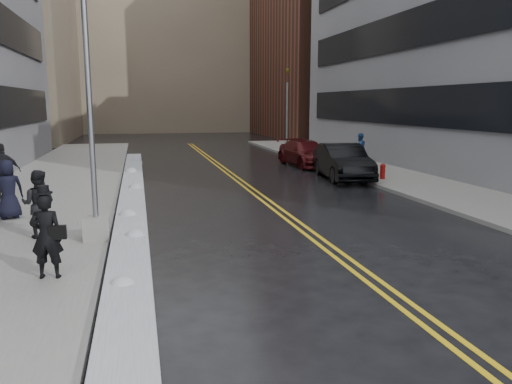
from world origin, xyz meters
TOP-DOWN VIEW (x-y plane):
  - ground at (0.00, 0.00)m, footprint 160.00×160.00m
  - sidewalk_west at (-5.75, 10.00)m, footprint 5.50×50.00m
  - sidewalk_east at (10.00, 10.00)m, footprint 4.00×50.00m
  - lane_line_left at (2.35, 10.00)m, footprint 0.12×50.00m
  - lane_line_right at (2.65, 10.00)m, footprint 0.12×50.00m
  - snow_ridge at (-2.45, 8.00)m, footprint 0.90×30.00m
  - building_east_far at (19.00, 42.00)m, footprint 14.00×20.00m
  - building_far at (2.00, 60.00)m, footprint 36.00×16.00m
  - lamppost at (-3.30, 2.00)m, footprint 0.65×0.65m
  - fire_hydrant at (9.00, 10.00)m, footprint 0.26×0.26m
  - traffic_signal at (8.50, 24.00)m, footprint 0.16×0.20m
  - pedestrian_fedora at (-4.03, -0.83)m, footprint 0.68×0.49m
  - pedestrian_b at (-4.77, 2.55)m, footprint 0.96×0.80m
  - pedestrian_c at (-6.09, 5.11)m, footprint 1.06×0.90m
  - pedestrian_d at (-7.09, 8.76)m, footprint 1.29×0.78m
  - pedestrian_east at (10.69, 16.22)m, footprint 1.00×0.87m
  - car_black at (7.50, 11.25)m, footprint 2.43×5.41m
  - car_maroon at (7.50, 16.76)m, footprint 2.49×5.33m

SIDE VIEW (x-z plane):
  - ground at x=0.00m, z-range 0.00..0.00m
  - lane_line_left at x=2.35m, z-range 0.00..0.01m
  - lane_line_right at x=2.65m, z-range 0.00..0.01m
  - sidewalk_west at x=-5.75m, z-range 0.00..0.15m
  - sidewalk_east at x=10.00m, z-range 0.00..0.15m
  - snow_ridge at x=-2.45m, z-range 0.00..0.34m
  - fire_hydrant at x=9.00m, z-range 0.18..0.91m
  - car_maroon at x=7.50m, z-range 0.00..1.50m
  - car_black at x=7.50m, z-range 0.00..1.72m
  - pedestrian_fedora at x=-4.03m, z-range 0.15..1.89m
  - pedestrian_east at x=10.69m, z-range 0.15..1.91m
  - pedestrian_b at x=-4.77m, z-range 0.15..1.95m
  - pedestrian_c at x=-6.09m, z-range 0.15..1.99m
  - pedestrian_d at x=-7.09m, z-range 0.15..2.21m
  - lamppost at x=-3.30m, z-range -1.28..6.35m
  - traffic_signal at x=8.50m, z-range 0.40..6.40m
  - building_far at x=2.00m, z-range 0.00..22.00m
  - building_east_far at x=19.00m, z-range 0.00..28.00m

